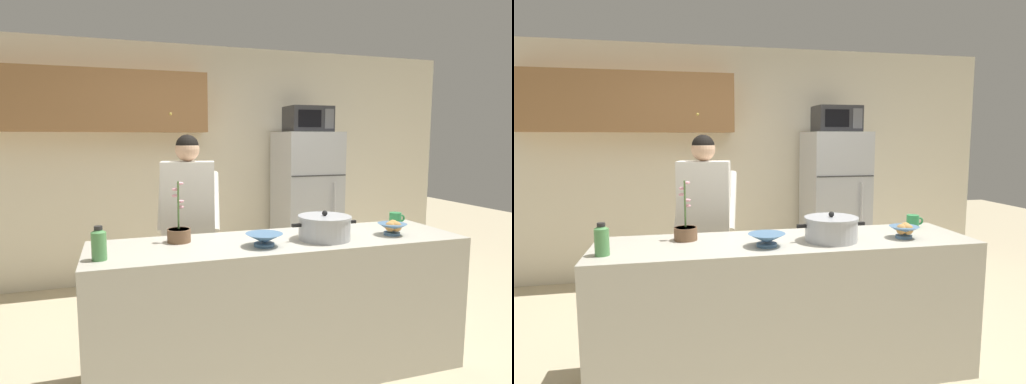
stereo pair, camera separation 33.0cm
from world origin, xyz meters
TOP-DOWN VIEW (x-y plane):
  - ground_plane at (0.00, 0.00)m, footprint 14.00×14.00m
  - back_wall_unit at (-0.24, 2.25)m, footprint 6.00×0.48m
  - kitchen_island at (0.00, 0.00)m, footprint 2.45×0.68m
  - refrigerator at (1.01, 1.85)m, footprint 0.64×0.68m
  - microwave at (1.01, 1.83)m, footprint 0.48×0.37m
  - person_near_pot at (-0.49, 0.76)m, footprint 0.55×0.48m
  - cooking_pot at (0.27, -0.08)m, footprint 0.46×0.35m
  - coffee_mug at (1.01, 0.19)m, footprint 0.13×0.09m
  - bread_bowl at (0.77, -0.11)m, footprint 0.20×0.20m
  - empty_bowl at (-0.17, -0.13)m, footprint 0.23×0.23m
  - bottle_near_edge at (-1.12, -0.14)m, footprint 0.08×0.08m
  - potted_orchid at (-0.65, 0.14)m, footprint 0.15×0.15m

SIDE VIEW (x-z plane):
  - ground_plane at x=0.00m, z-range 0.00..0.00m
  - kitchen_island at x=0.00m, z-range 0.00..0.92m
  - refrigerator at x=1.01m, z-range 0.00..1.65m
  - empty_bowl at x=-0.17m, z-range 0.93..1.01m
  - coffee_mug at x=1.01m, z-range 0.92..1.02m
  - bread_bowl at x=0.77m, z-range 0.92..1.02m
  - potted_orchid at x=-0.65m, z-range 0.79..1.18m
  - cooking_pot at x=0.27m, z-range 0.90..1.10m
  - person_near_pot at x=-0.49m, z-range 0.20..1.81m
  - bottle_near_edge at x=-1.12m, z-range 0.92..1.11m
  - back_wall_unit at x=-0.24m, z-range 0.13..2.73m
  - microwave at x=1.01m, z-range 1.65..1.93m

